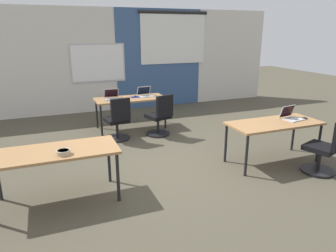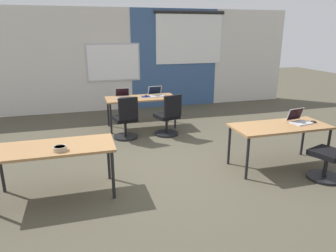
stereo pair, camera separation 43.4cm
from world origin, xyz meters
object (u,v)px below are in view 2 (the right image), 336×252
(chair_near_right_end, at_px, (332,157))
(chair_far_left, at_px, (126,122))
(laptop_near_right_end, at_px, (299,120))
(snack_bowl, at_px, (60,148))
(desk_near_right, at_px, (280,129))
(laptop_far_left, at_px, (123,96))
(desk_near_left, at_px, (54,151))
(chair_far_right, at_px, (168,119))
(desk_far_center, at_px, (141,100))
(laptop_far_right, at_px, (156,94))
(mouse_far_left, at_px, (132,97))
(mouse_far_right, at_px, (146,96))
(mouse_near_right_end, at_px, (314,122))

(chair_near_right_end, relative_size, chair_far_left, 1.00)
(laptop_near_right_end, height_order, snack_bowl, laptop_near_right_end)
(desk_near_right, relative_size, laptop_far_left, 4.57)
(laptop_near_right_end, bearing_deg, desk_near_left, 170.46)
(chair_far_right, height_order, laptop_far_left, laptop_far_left)
(desk_near_left, height_order, desk_far_center, same)
(laptop_far_right, xyz_separation_m, snack_bowl, (-2.04, -3.06, -0.01))
(chair_near_right_end, height_order, mouse_far_left, chair_near_right_end)
(desk_far_center, xyz_separation_m, chair_near_right_end, (2.21, -3.48, -0.28))
(chair_far_left, bearing_deg, laptop_near_right_end, 133.49)
(chair_near_right_end, bearing_deg, desk_far_center, -76.43)
(laptop_far_right, relative_size, mouse_far_right, 3.50)
(laptop_near_right_end, bearing_deg, snack_bowl, 173.28)
(desk_near_left, distance_m, chair_far_right, 3.02)
(desk_near_left, bearing_deg, desk_near_right, 0.00)
(desk_near_left, xyz_separation_m, mouse_far_right, (1.88, 2.86, 0.08))
(chair_far_right, height_order, chair_near_right_end, same)
(laptop_far_right, bearing_deg, laptop_near_right_end, -63.65)
(desk_far_center, height_order, laptop_near_right_end, laptop_near_right_end)
(desk_near_right, distance_m, chair_far_left, 3.06)
(laptop_near_right_end, bearing_deg, laptop_far_right, 111.66)
(chair_far_right, distance_m, chair_far_left, 0.91)
(mouse_far_right, bearing_deg, mouse_far_left, -176.69)
(desk_near_right, bearing_deg, snack_bowl, -176.88)
(chair_far_right, relative_size, mouse_near_right_end, 8.08)
(desk_near_right, height_order, mouse_near_right_end, mouse_near_right_end)
(mouse_far_right, bearing_deg, mouse_near_right_end, -52.10)
(laptop_far_right, distance_m, mouse_far_left, 0.58)
(laptop_far_right, bearing_deg, mouse_far_left, 177.51)
(mouse_far_right, relative_size, chair_far_left, 0.11)
(desk_near_right, distance_m, mouse_near_right_end, 0.64)
(mouse_far_right, bearing_deg, desk_far_center, -155.98)
(laptop_far_right, bearing_deg, laptop_far_left, 176.79)
(desk_near_right, bearing_deg, chair_far_right, 122.49)
(desk_far_center, height_order, laptop_far_right, laptop_far_right)
(desk_near_right, bearing_deg, mouse_near_right_end, -2.43)
(chair_near_right_end, distance_m, mouse_far_left, 4.28)
(mouse_far_left, bearing_deg, chair_near_right_end, -55.73)
(laptop_far_right, distance_m, mouse_far_right, 0.25)
(mouse_far_left, bearing_deg, snack_bowl, -115.77)
(laptop_far_right, height_order, chair_near_right_end, laptop_far_right)
(laptop_far_right, height_order, laptop_far_left, laptop_far_right)
(mouse_far_right, xyz_separation_m, chair_near_right_end, (2.08, -3.54, -0.36))
(desk_far_center, bearing_deg, chair_near_right_end, -57.59)
(mouse_far_right, xyz_separation_m, mouse_far_left, (-0.32, -0.02, -0.00))
(mouse_near_right_end, xyz_separation_m, snack_bowl, (-4.03, -0.16, 0.02))
(desk_near_right, height_order, snack_bowl, snack_bowl)
(desk_near_left, height_order, chair_near_right_end, chair_near_right_end)
(chair_far_right, height_order, chair_far_left, same)
(desk_far_center, relative_size, chair_far_right, 1.74)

